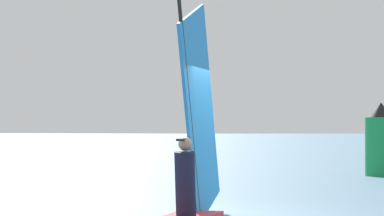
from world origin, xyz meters
TOP-DOWN VIEW (x-y plane):
  - ground_plane at (0.00, 0.00)m, footprint 4000.00×4000.00m
  - windsurfer at (-0.20, -1.31)m, footprint 1.49×3.84m
  - channel_buoy at (-2.82, 14.65)m, footprint 1.06×1.06m

SIDE VIEW (x-z plane):
  - ground_plane at x=0.00m, z-range 0.00..0.00m
  - windsurfer at x=-0.20m, z-range -1.04..2.85m
  - channel_buoy at x=-2.82m, z-range -0.11..2.30m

